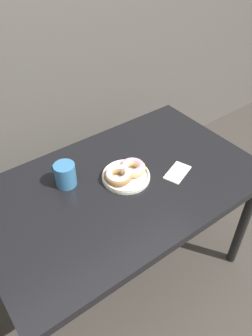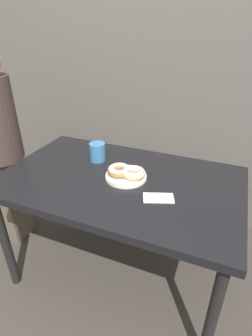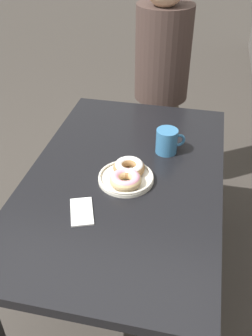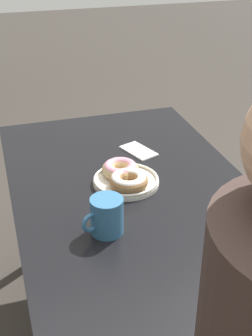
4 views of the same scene
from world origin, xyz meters
name	(u,v)px [view 1 (image 1 of 4)]	position (x,y,z in m)	size (l,w,h in m)	color
ground_plane	(159,313)	(0.00, 0.00, 0.00)	(14.00, 14.00, 0.00)	#38332D
dining_table	(122,194)	(0.00, 0.32, 0.63)	(1.26, 0.77, 0.71)	black
donut_plate	(125,173)	(0.03, 0.34, 0.73)	(0.24, 0.22, 0.06)	silver
coffee_mug	(65,174)	(-0.20, 0.46, 0.76)	(0.09, 0.13, 0.11)	teal
napkin	(177,172)	(0.24, 0.22, 0.71)	(0.16, 0.12, 0.01)	white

